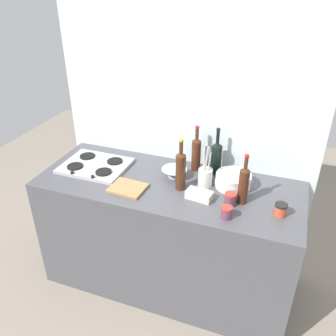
% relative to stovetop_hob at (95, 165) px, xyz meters
% --- Properties ---
extents(ground_plane, '(6.00, 6.00, 0.00)m').
position_rel_stovetop_hob_xyz_m(ground_plane, '(0.58, -0.03, -0.91)').
color(ground_plane, gray).
rests_on(ground_plane, ground).
extents(counter_block, '(1.80, 0.70, 0.90)m').
position_rel_stovetop_hob_xyz_m(counter_block, '(0.58, -0.03, -0.46)').
color(counter_block, '#4C4C51').
rests_on(counter_block, ground).
extents(backsplash_panel, '(1.90, 0.06, 2.36)m').
position_rel_stovetop_hob_xyz_m(backsplash_panel, '(0.58, 0.35, 0.27)').
color(backsplash_panel, silver).
rests_on(backsplash_panel, ground).
extents(stovetop_hob, '(0.47, 0.37, 0.04)m').
position_rel_stovetop_hob_xyz_m(stovetop_hob, '(0.00, 0.00, 0.00)').
color(stovetop_hob, '#B2B2B7').
rests_on(stovetop_hob, counter_block).
extents(plate_stack, '(0.24, 0.24, 0.10)m').
position_rel_stovetop_hob_xyz_m(plate_stack, '(1.00, 0.09, 0.03)').
color(plate_stack, white).
rests_on(plate_stack, counter_block).
extents(wine_bottle_leftmost, '(0.07, 0.07, 0.34)m').
position_rel_stovetop_hob_xyz_m(wine_bottle_leftmost, '(0.70, 0.22, 0.12)').
color(wine_bottle_leftmost, '#472314').
rests_on(wine_bottle_leftmost, counter_block).
extents(wine_bottle_mid_left, '(0.06, 0.06, 0.33)m').
position_rel_stovetop_hob_xyz_m(wine_bottle_mid_left, '(1.08, -0.07, 0.12)').
color(wine_bottle_mid_left, '#472314').
rests_on(wine_bottle_mid_left, counter_block).
extents(wine_bottle_mid_right, '(0.08, 0.08, 0.34)m').
position_rel_stovetop_hob_xyz_m(wine_bottle_mid_right, '(0.84, 0.23, 0.11)').
color(wine_bottle_mid_right, black).
rests_on(wine_bottle_mid_right, counter_block).
extents(wine_bottle_rightmost, '(0.07, 0.07, 0.36)m').
position_rel_stovetop_hob_xyz_m(wine_bottle_rightmost, '(0.67, -0.06, 0.13)').
color(wine_bottle_rightmost, '#472314').
rests_on(wine_bottle_rightmost, counter_block).
extents(mixing_bowl, '(0.18, 0.18, 0.06)m').
position_rel_stovetop_hob_xyz_m(mixing_bowl, '(0.59, 0.07, 0.02)').
color(mixing_bowl, silver).
rests_on(mixing_bowl, counter_block).
extents(butter_dish, '(0.17, 0.11, 0.05)m').
position_rel_stovetop_hob_xyz_m(butter_dish, '(0.82, -0.13, 0.01)').
color(butter_dish, silver).
rests_on(butter_dish, counter_block).
extents(utensil_crock, '(0.09, 0.09, 0.30)m').
position_rel_stovetop_hob_xyz_m(utensil_crock, '(0.82, 0.04, 0.06)').
color(utensil_crock, silver).
rests_on(utensil_crock, counter_block).
extents(condiment_jar_front, '(0.07, 0.07, 0.08)m').
position_rel_stovetop_hob_xyz_m(condiment_jar_front, '(1.02, -0.13, 0.03)').
color(condiment_jar_front, '#66384C').
rests_on(condiment_jar_front, counter_block).
extents(condiment_jar_rear, '(0.07, 0.07, 0.08)m').
position_rel_stovetop_hob_xyz_m(condiment_jar_rear, '(1.03, -0.26, 0.02)').
color(condiment_jar_rear, '#66384C').
rests_on(condiment_jar_rear, counter_block).
extents(condiment_jar_spare, '(0.08, 0.08, 0.08)m').
position_rel_stovetop_hob_xyz_m(condiment_jar_spare, '(1.32, -0.13, 0.03)').
color(condiment_jar_spare, '#C64C2D').
rests_on(condiment_jar_spare, counter_block).
extents(cutting_board, '(0.24, 0.20, 0.02)m').
position_rel_stovetop_hob_xyz_m(cutting_board, '(0.35, -0.19, -0.00)').
color(cutting_board, '#9E7A4C').
rests_on(cutting_board, counter_block).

